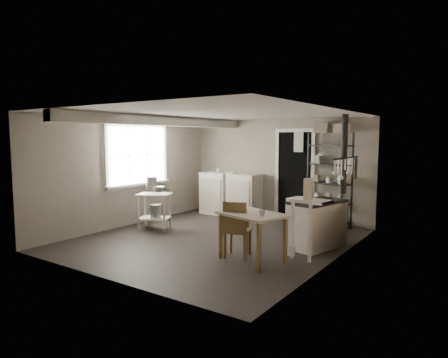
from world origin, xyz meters
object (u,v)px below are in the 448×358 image
Objects in this scene: stove at (317,222)px; prep_table at (154,210)px; shelf_rack at (329,182)px; chair at (238,227)px; base_cabinets at (231,196)px; flour_sack at (326,220)px; work_table at (252,237)px; stockpot at (151,183)px.

prep_table is at bearing -154.81° from stove.
shelf_rack is at bearing 38.79° from prep_table.
prep_table is at bearing 149.04° from chair.
chair is at bearing -78.34° from shelf_rack.
shelf_rack is 3.01m from chair.
shelf_rack is (2.41, 0.09, 0.49)m from base_cabinets.
shelf_rack reaches higher than flour_sack.
stove reaches higher than work_table.
base_cabinets is 1.72× the size of chair.
stockpot is at bearing -108.86° from base_cabinets.
stockpot is at bearing -124.13° from shelf_rack.
prep_table is 3.70m from shelf_rack.
work_table is at bearing -28.78° from chair.
stove is 1.25m from flour_sack.
prep_table is at bearing -27.42° from stockpot.
base_cabinets is 3.26× the size of flour_sack.
stove is (2.82, -1.61, -0.02)m from base_cabinets.
prep_table is 0.37× the size of shelf_rack.
work_table is 2.52m from flour_sack.
work_table reaches higher than flour_sack.
stove is (0.41, -1.70, -0.51)m from shelf_rack.
shelf_rack is 1.82m from stove.
stove is 1.41m from work_table.
work_table is at bearing -96.38° from stove.
chair is at bearing 167.26° from work_table.
stove is (3.41, 0.51, -0.50)m from stockpot.
chair is (-0.30, 0.07, 0.10)m from work_table.
stove is 2.16× the size of flour_sack.
base_cabinets is at bearing 165.30° from stove.
stockpot reaches higher than prep_table.
prep_table is at bearing -104.59° from base_cabinets.
stockpot is at bearing -156.53° from stove.
stove is at bearing 40.69° from chair.
work_table is 1.09× the size of chair.
shelf_rack is (3.00, 2.21, 0.01)m from stockpot.
shelf_rack reaches higher than prep_table.
stockpot is 3.64m from flour_sack.
prep_table reaches higher than work_table.
base_cabinets is at bearing 170.91° from flour_sack.
chair is 2.51m from flour_sack.
work_table is 0.33m from chair.
shelf_rack is 2.02× the size of work_table.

